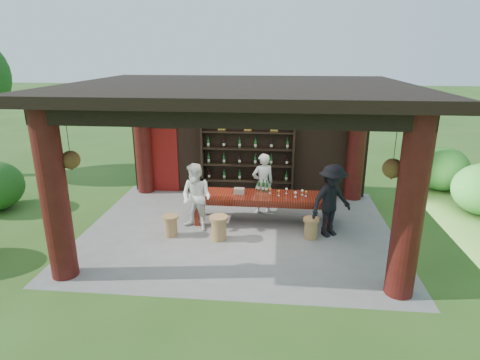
# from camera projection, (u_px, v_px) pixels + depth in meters

# --- Properties ---
(ground) EXTENTS (90.00, 90.00, 0.00)m
(ground) POSITION_uv_depth(u_px,v_px,m) (238.00, 230.00, 9.82)
(ground) COLOR #2D5119
(ground) RESTS_ON ground
(pavilion) EXTENTS (7.50, 6.00, 3.60)m
(pavilion) POSITION_uv_depth(u_px,v_px,m) (240.00, 141.00, 9.57)
(pavilion) COLOR slate
(pavilion) RESTS_ON ground
(wine_shelf) EXTENTS (2.72, 0.41, 2.39)m
(wine_shelf) POSITION_uv_depth(u_px,v_px,m) (247.00, 157.00, 11.77)
(wine_shelf) COLOR black
(wine_shelf) RESTS_ON ground
(tasting_table) EXTENTS (3.48, 0.91, 0.75)m
(tasting_table) POSITION_uv_depth(u_px,v_px,m) (263.00, 199.00, 10.05)
(tasting_table) COLOR #58120C
(tasting_table) RESTS_ON ground
(stool_near_left) EXTENTS (0.43, 0.43, 0.57)m
(stool_near_left) POSITION_uv_depth(u_px,v_px,m) (219.00, 227.00, 9.22)
(stool_near_left) COLOR olive
(stool_near_left) RESTS_ON ground
(stool_near_right) EXTENTS (0.38, 0.38, 0.50)m
(stool_near_right) POSITION_uv_depth(u_px,v_px,m) (311.00, 228.00, 9.30)
(stool_near_right) COLOR olive
(stool_near_right) RESTS_ON ground
(stool_far_left) EXTENTS (0.38, 0.38, 0.51)m
(stool_far_left) POSITION_uv_depth(u_px,v_px,m) (171.00, 225.00, 9.42)
(stool_far_left) COLOR olive
(stool_far_left) RESTS_ON ground
(host) EXTENTS (0.70, 0.58, 1.64)m
(host) POSITION_uv_depth(u_px,v_px,m) (263.00, 183.00, 10.65)
(host) COLOR silver
(host) RESTS_ON ground
(guest_woman) EXTENTS (0.98, 0.88, 1.65)m
(guest_woman) POSITION_uv_depth(u_px,v_px,m) (196.00, 197.00, 9.62)
(guest_woman) COLOR white
(guest_woman) RESTS_ON ground
(guest_man) EXTENTS (1.29, 1.17, 1.74)m
(guest_man) POSITION_uv_depth(u_px,v_px,m) (331.00, 201.00, 9.27)
(guest_man) COLOR black
(guest_man) RESTS_ON ground
(table_bottles) EXTENTS (0.28, 0.14, 0.31)m
(table_bottles) POSITION_uv_depth(u_px,v_px,m) (263.00, 185.00, 10.23)
(table_bottles) COLOR #194C1E
(table_bottles) RESTS_ON tasting_table
(table_glasses) EXTENTS (0.96, 0.31, 0.15)m
(table_glasses) POSITION_uv_depth(u_px,v_px,m) (290.00, 192.00, 9.96)
(table_glasses) COLOR silver
(table_glasses) RESTS_ON tasting_table
(napkin_basket) EXTENTS (0.26, 0.18, 0.14)m
(napkin_basket) POSITION_uv_depth(u_px,v_px,m) (239.00, 191.00, 10.07)
(napkin_basket) COLOR #BF6672
(napkin_basket) RESTS_ON tasting_table
(shrubs) EXTENTS (15.38, 7.86, 1.36)m
(shrubs) POSITION_uv_depth(u_px,v_px,m) (332.00, 200.00, 10.14)
(shrubs) COLOR #194C14
(shrubs) RESTS_ON ground
(trees) EXTENTS (21.56, 9.45, 4.80)m
(trees) POSITION_uv_depth(u_px,v_px,m) (367.00, 86.00, 9.68)
(trees) COLOR #3F2819
(trees) RESTS_ON ground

